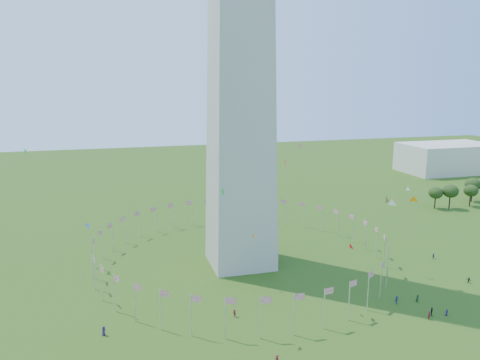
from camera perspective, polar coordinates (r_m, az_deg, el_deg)
name	(u,v)px	position (r m, az deg, el deg)	size (l,w,h in m)	color
flag_ring	(240,248)	(133.25, 0.03, -8.29)	(80.24, 80.24, 9.00)	silver
gov_building_east_a	(447,158)	(290.08, 23.93, 2.50)	(50.00, 30.00, 16.00)	beige
crowd	(379,350)	(97.67, 16.55, -19.21)	(96.82, 76.03, 2.01)	black
kites_aloft	(341,203)	(111.07, 12.24, -2.74)	(108.66, 81.07, 39.49)	orange
tree_line_east	(478,193)	(219.16, 27.04, -1.48)	(52.76, 15.42, 10.13)	#2B4617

